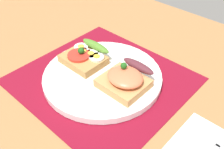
{
  "coord_description": "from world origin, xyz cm",
  "views": [
    {
      "loc": [
        32.66,
        -32.32,
        39.75
      ],
      "look_at": [
        3.0,
        0.0,
        3.34
      ],
      "focal_mm": 41.55,
      "sensor_mm": 36.0,
      "label": 1
    }
  ],
  "objects": [
    {
      "name": "placemat",
      "position": [
        0.0,
        0.0,
        0.15
      ],
      "size": [
        36.42,
        34.44,
        0.3
      ],
      "primitive_type": "cube",
      "color": "maroon",
      "rests_on": "ground_plane"
    },
    {
      "name": "ground_plane",
      "position": [
        0.0,
        0.0,
        -1.6
      ],
      "size": [
        120.0,
        90.0,
        3.2
      ],
      "primitive_type": "cube",
      "color": "#A36F41"
    },
    {
      "name": "sandwich_salmon",
      "position": [
        6.48,
        0.69,
        3.79
      ],
      "size": [
        9.68,
        10.11,
        5.49
      ],
      "color": "tan",
      "rests_on": "plate"
    },
    {
      "name": "sandwich_egg_tomato",
      "position": [
        -6.4,
        0.69,
        3.34
      ],
      "size": [
        9.89,
        9.35,
        4.08
      ],
      "color": "#AF8147",
      "rests_on": "plate"
    },
    {
      "name": "plate",
      "position": [
        0.0,
        0.0,
        1.07
      ],
      "size": [
        27.35,
        27.35,
        1.54
      ],
      "primitive_type": "cylinder",
      "color": "white",
      "rests_on": "placemat"
    }
  ]
}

